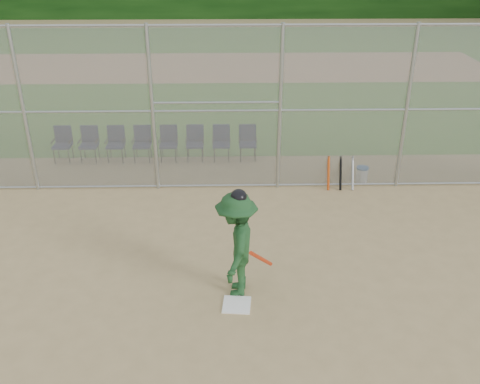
{
  "coord_description": "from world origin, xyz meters",
  "views": [
    {
      "loc": [
        -0.21,
        -7.11,
        5.86
      ],
      "look_at": [
        0.0,
        2.5,
        1.1
      ],
      "focal_mm": 40.0,
      "sensor_mm": 36.0,
      "label": 1
    }
  ],
  "objects_px": {
    "batter_at_plate": "(237,244)",
    "chair_0": "(62,145)",
    "home_plate": "(237,305)",
    "water_cooler": "(362,174)"
  },
  "relations": [
    {
      "from": "batter_at_plate",
      "to": "water_cooler",
      "type": "bearing_deg",
      "value": 54.31
    },
    {
      "from": "batter_at_plate",
      "to": "water_cooler",
      "type": "height_order",
      "value": "batter_at_plate"
    },
    {
      "from": "batter_at_plate",
      "to": "water_cooler",
      "type": "xyz_separation_m",
      "value": [
        3.29,
        4.58,
        -0.78
      ]
    },
    {
      "from": "home_plate",
      "to": "water_cooler",
      "type": "distance_m",
      "value": 5.98
    },
    {
      "from": "home_plate",
      "to": "chair_0",
      "type": "distance_m",
      "value": 8.03
    },
    {
      "from": "batter_at_plate",
      "to": "chair_0",
      "type": "xyz_separation_m",
      "value": [
        -4.73,
        6.08,
        -0.5
      ]
    },
    {
      "from": "batter_at_plate",
      "to": "chair_0",
      "type": "height_order",
      "value": "batter_at_plate"
    },
    {
      "from": "home_plate",
      "to": "chair_0",
      "type": "bearing_deg",
      "value": 126.05
    },
    {
      "from": "water_cooler",
      "to": "batter_at_plate",
      "type": "bearing_deg",
      "value": -125.69
    },
    {
      "from": "home_plate",
      "to": "batter_at_plate",
      "type": "xyz_separation_m",
      "value": [
        0.01,
        0.41,
        0.97
      ]
    }
  ]
}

